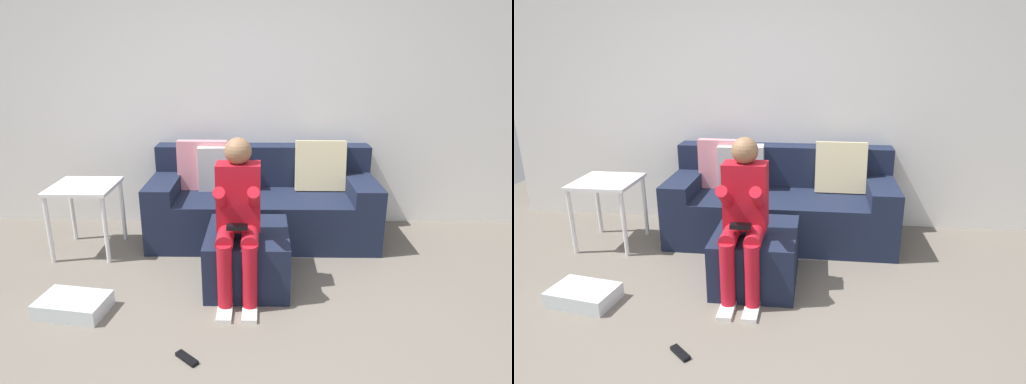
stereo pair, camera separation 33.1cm
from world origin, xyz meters
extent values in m
plane|color=#6B6359|center=(0.00, 0.00, 0.00)|extent=(7.11, 7.11, 0.00)
cube|color=white|center=(0.00, 2.32, 1.24)|extent=(5.47, 0.10, 2.48)
cube|color=#192138|center=(0.08, 1.85, 0.22)|extent=(2.03, 0.84, 0.44)
cube|color=#192138|center=(0.08, 2.15, 0.63)|extent=(2.03, 0.23, 0.39)
cube|color=#192138|center=(-0.81, 1.85, 0.51)|extent=(0.25, 0.84, 0.15)
cube|color=#192138|center=(0.97, 1.85, 0.51)|extent=(0.25, 0.84, 0.15)
cube|color=pink|center=(-0.48, 1.98, 0.67)|extent=(0.46, 0.13, 0.46)
cube|color=white|center=(-0.30, 1.96, 0.64)|extent=(0.43, 0.19, 0.43)
cube|color=beige|center=(0.62, 1.98, 0.67)|extent=(0.46, 0.17, 0.47)
cube|color=#192138|center=(-0.03, 1.03, 0.21)|extent=(0.60, 0.69, 0.42)
cube|color=red|center=(-0.09, 0.94, 0.72)|extent=(0.30, 0.18, 0.48)
sphere|color=#8C6647|center=(-0.09, 0.94, 1.04)|extent=(0.19, 0.19, 0.19)
cylinder|color=red|center=(-0.17, 0.80, 0.48)|extent=(0.12, 0.29, 0.12)
cylinder|color=red|center=(-0.17, 0.65, 0.25)|extent=(0.10, 0.10, 0.45)
cube|color=white|center=(-0.17, 0.59, 0.01)|extent=(0.10, 0.22, 0.03)
cylinder|color=red|center=(-0.20, 0.81, 0.73)|extent=(0.08, 0.34, 0.27)
cylinder|color=red|center=(-0.01, 0.80, 0.48)|extent=(0.12, 0.29, 0.12)
cylinder|color=red|center=(-0.01, 0.65, 0.25)|extent=(0.10, 0.10, 0.45)
cube|color=white|center=(-0.01, 0.59, 0.01)|extent=(0.10, 0.22, 0.03)
cylinder|color=red|center=(0.02, 0.82, 0.73)|extent=(0.08, 0.34, 0.27)
cube|color=black|center=(-0.09, 0.72, 0.58)|extent=(0.14, 0.06, 0.03)
cube|color=silver|center=(-1.19, 0.60, 0.05)|extent=(0.49, 0.35, 0.11)
cube|color=white|center=(-1.43, 1.55, 0.59)|extent=(0.53, 0.52, 0.03)
cylinder|color=white|center=(-1.66, 1.32, 0.29)|extent=(0.04, 0.04, 0.57)
cylinder|color=white|center=(-1.20, 1.32, 0.29)|extent=(0.04, 0.04, 0.57)
cylinder|color=white|center=(-1.66, 1.78, 0.29)|extent=(0.04, 0.04, 0.57)
cylinder|color=white|center=(-1.20, 1.78, 0.29)|extent=(0.04, 0.04, 0.57)
cube|color=black|center=(-0.35, 0.14, 0.01)|extent=(0.15, 0.14, 0.02)
camera|label=1|loc=(0.07, -1.88, 1.69)|focal=30.15mm
camera|label=2|loc=(0.40, -1.86, 1.69)|focal=30.15mm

